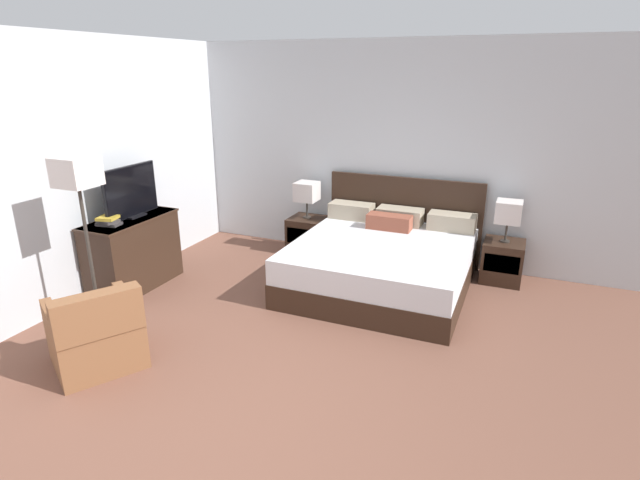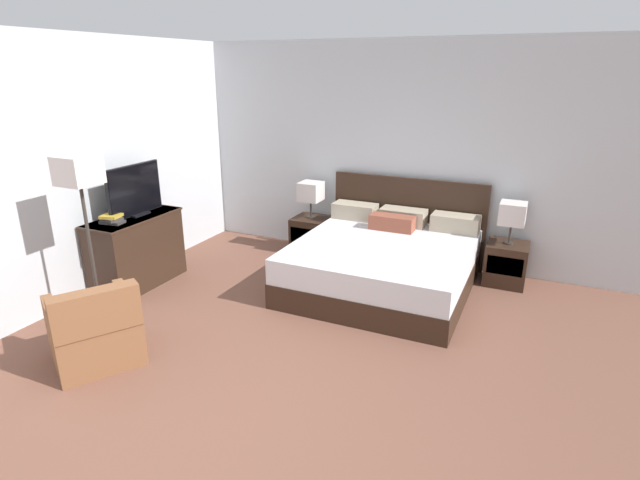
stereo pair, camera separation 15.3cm
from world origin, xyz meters
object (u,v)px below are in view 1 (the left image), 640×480
Objects in this scene: tv at (131,192)px; nightstand_left at (307,235)px; armchair_by_window at (97,336)px; book_small_top at (108,218)px; floor_lamp at (79,187)px; table_lamp_right at (509,212)px; nightstand_right at (502,261)px; table_lamp_left at (307,192)px; book_blue_cover at (108,221)px; bed at (382,261)px; dresser at (133,252)px; book_red_cover at (109,224)px.

nightstand_left is at bearing 52.12° from tv.
tv reaches higher than armchair_by_window.
armchair_by_window is (-0.49, -3.25, 0.04)m from nightstand_left.
book_small_top is 0.11× the size of floor_lamp.
armchair_by_window is at bearing -133.11° from table_lamp_right.
table_lamp_right is (-0.00, 0.00, 0.61)m from nightstand_right.
table_lamp_left is 2.24× the size of book_blue_cover.
armchair_by_window reaches higher than nightstand_left.
bed is 1.46m from nightstand_right.
table_lamp_left is 2.53m from book_small_top.
book_blue_cover reaches higher than nightstand_left.
book_small_top is (-0.01, -0.29, 0.48)m from dresser.
book_red_cover is at bearing 0.00° from book_blue_cover.
book_red_cover is at bearing -151.63° from table_lamp_right.
book_small_top is 1.57m from armchair_by_window.
tv reaches higher than nightstand_left.
nightstand_right is at bearing -0.03° from table_lamp_left.
floor_lamp reaches higher than dresser.
book_small_top reaches higher than armchair_by_window.
nightstand_left is 3.29m from armchair_by_window.
tv is 4.11× the size of book_small_top.
nightstand_left is (-1.28, 0.70, -0.06)m from bed.
book_red_cover is at bearing 122.27° from floor_lamp.
nightstand_right is (2.56, 0.00, 0.00)m from nightstand_left.
tv is (-2.64, -1.05, 0.80)m from bed.
tv is 0.45m from book_red_cover.
book_blue_cover is 0.23× the size of armchair_by_window.
floor_lamp is at bearing 135.01° from armchair_by_window.
table_lamp_left is 0.44× the size of dresser.
table_lamp_right is 0.63× the size of tv.
book_blue_cover is at bearing 122.80° from floor_lamp.
tv is (-1.37, -1.76, 0.26)m from table_lamp_left.
dresser is 5.08× the size of book_blue_cover.
book_small_top reaches higher than nightstand_right.
tv is at bearing -158.26° from bed.
tv reaches higher than table_lamp_right.
dresser is (-3.93, -1.83, 0.18)m from nightstand_right.
armchair_by_window is (-1.77, -2.55, -0.02)m from bed.
floor_lamp is (-0.45, 0.45, 1.15)m from armchair_by_window.
tv is at bearing 88.10° from dresser.
nightstand_left is at bearing 56.93° from book_blue_cover.
armchair_by_window is at bearing -51.80° from book_blue_cover.
nightstand_right is 4.50m from book_red_cover.
tv reaches higher than table_lamp_left.
book_blue_cover is at bearing -92.42° from dresser.
table_lamp_right reaches higher than armchair_by_window.
bed reaches higher than dresser.
nightstand_right is at bearing 25.02° from dresser.
table_lamp_right is at bearing 46.89° from armchair_by_window.
book_blue_cover is at bearing -151.91° from bed.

